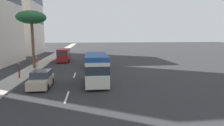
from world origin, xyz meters
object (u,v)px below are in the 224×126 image
object	(u,v)px
van_fifth	(96,59)
palm_tree	(31,18)
car_lead	(41,80)
van_second	(64,54)
car_sixth	(94,58)
minibus_fourth	(96,68)
pedestrian_mid_block	(37,62)
pedestrian_near_lamp	(19,70)

from	to	relation	value
van_fifth	palm_tree	distance (m)	11.37
car_lead	van_second	distance (m)	18.37
car_sixth	car_lead	bearing A→B (deg)	162.40
minibus_fourth	van_fifth	size ratio (longest dim) A/B	1.25
car_lead	van_second	world-z (taller)	van_second
car_sixth	van_second	bearing A→B (deg)	88.10
minibus_fourth	pedestrian_mid_block	size ratio (longest dim) A/B	3.53
minibus_fourth	van_fifth	xyz separation A→B (m)	(10.38, -0.29, -0.41)
pedestrian_near_lamp	palm_tree	bearing A→B (deg)	146.59
van_fifth	pedestrian_near_lamp	bearing A→B (deg)	127.42
minibus_fourth	van_fifth	bearing A→B (deg)	-1.62
minibus_fourth	pedestrian_mid_block	world-z (taller)	minibus_fourth
pedestrian_mid_block	car_lead	bearing A→B (deg)	-91.48
car_lead	pedestrian_near_lamp	xyz separation A→B (m)	(3.95, 3.47, 0.37)
pedestrian_near_lamp	palm_tree	world-z (taller)	palm_tree
van_fifth	palm_tree	size ratio (longest dim) A/B	0.56
van_fifth	car_sixth	size ratio (longest dim) A/B	1.19
palm_tree	car_lead	bearing A→B (deg)	-161.42
pedestrian_near_lamp	car_sixth	bearing A→B (deg)	112.15
car_sixth	pedestrian_mid_block	size ratio (longest dim) A/B	2.38
car_lead	minibus_fourth	bearing A→B (deg)	96.91
van_fifth	palm_tree	world-z (taller)	palm_tree
palm_tree	car_sixth	bearing A→B (deg)	-52.04
car_lead	van_fifth	size ratio (longest dim) A/B	0.83
car_lead	van_second	xyz separation A→B (m)	(18.36, 0.14, 0.66)
van_second	pedestrian_near_lamp	distance (m)	14.79
pedestrian_mid_block	palm_tree	size ratio (longest dim) A/B	0.20
car_lead	pedestrian_mid_block	bearing A→B (deg)	-163.28
van_second	pedestrian_mid_block	xyz separation A→B (m)	(-7.29, 3.19, -0.34)
van_fifth	pedestrian_near_lamp	distance (m)	11.67
pedestrian_near_lamp	pedestrian_mid_block	bearing A→B (deg)	144.02
minibus_fourth	palm_tree	world-z (taller)	palm_tree
pedestrian_near_lamp	van_fifth	bearing A→B (deg)	92.59
van_fifth	van_second	bearing A→B (deg)	39.09
pedestrian_near_lamp	pedestrian_mid_block	world-z (taller)	pedestrian_near_lamp
van_fifth	pedestrian_near_lamp	xyz separation A→B (m)	(-7.09, 9.27, -0.17)
pedestrian_near_lamp	van_second	bearing A→B (deg)	132.14
minibus_fourth	car_sixth	bearing A→B (deg)	-0.83
minibus_fourth	car_lead	bearing A→B (deg)	96.91
car_lead	minibus_fourth	distance (m)	5.63
van_second	pedestrian_mid_block	size ratio (longest dim) A/B	2.78
car_lead	pedestrian_near_lamp	bearing A→B (deg)	-138.74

